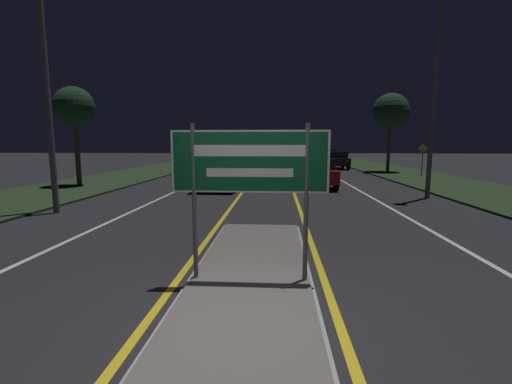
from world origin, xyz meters
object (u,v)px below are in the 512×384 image
(car_receding_2, at_px, (326,156))
(car_approaching_0, at_px, (220,172))
(car_receding_0, at_px, (315,172))
(car_receding_1, at_px, (336,160))
(highway_sign, at_px, (250,169))
(streetlight_right_near, at_px, (440,18))
(warning_sign, at_px, (423,156))
(streetlight_left_near, at_px, (40,8))

(car_receding_2, height_order, car_approaching_0, car_receding_2)
(car_receding_0, xyz_separation_m, car_receding_1, (3.26, 13.11, 0.04))
(highway_sign, distance_m, streetlight_right_near, 12.00)
(streetlight_right_near, xyz_separation_m, car_receding_1, (-0.80, 16.54, -5.96))
(car_receding_2, distance_m, car_approaching_0, 24.47)
(car_receding_0, relative_size, car_approaching_0, 1.05)
(car_receding_0, relative_size, warning_sign, 2.08)
(warning_sign, bearing_deg, car_receding_0, -142.34)
(car_receding_1, xyz_separation_m, warning_sign, (4.34, -7.24, 0.54))
(streetlight_left_near, xyz_separation_m, car_receding_2, (12.40, 29.25, -5.19))
(streetlight_left_near, height_order, car_receding_2, streetlight_left_near)
(warning_sign, bearing_deg, streetlight_left_near, -141.45)
(highway_sign, distance_m, car_receding_2, 34.89)
(streetlight_right_near, height_order, car_receding_1, streetlight_right_near)
(car_receding_2, relative_size, warning_sign, 2.19)
(car_receding_1, relative_size, warning_sign, 2.02)
(car_receding_2, xyz_separation_m, car_approaching_0, (-8.30, -23.02, -0.03))
(streetlight_left_near, bearing_deg, streetlight_right_near, 16.28)
(car_approaching_0, bearing_deg, highway_sign, -78.25)
(highway_sign, height_order, car_approaching_0, highway_sign)
(car_receding_1, bearing_deg, car_receding_0, -103.96)
(highway_sign, bearing_deg, streetlight_left_near, 141.56)
(car_receding_1, height_order, car_approaching_0, car_receding_1)
(car_receding_0, bearing_deg, car_receding_2, 80.63)
(streetlight_left_near, xyz_separation_m, streetlight_right_near, (12.81, 3.74, 0.75))
(highway_sign, height_order, car_receding_2, highway_sign)
(car_receding_0, height_order, car_approaching_0, car_approaching_0)
(streetlight_left_near, height_order, streetlight_right_near, streetlight_right_near)
(highway_sign, bearing_deg, warning_sign, 61.40)
(highway_sign, height_order, warning_sign, highway_sign)
(streetlight_right_near, bearing_deg, car_receding_2, 90.93)
(highway_sign, relative_size, streetlight_right_near, 0.21)
(streetlight_right_near, bearing_deg, car_receding_1, 92.75)
(highway_sign, xyz_separation_m, streetlight_left_near, (-6.45, 5.12, 4.25))
(car_receding_0, distance_m, car_approaching_0, 4.76)
(car_approaching_0, height_order, warning_sign, warning_sign)
(streetlight_right_near, distance_m, car_receding_1, 17.60)
(car_receding_0, distance_m, warning_sign, 9.62)
(highway_sign, relative_size, streetlight_left_near, 0.26)
(highway_sign, xyz_separation_m, car_approaching_0, (-2.36, 11.35, -0.98))
(streetlight_left_near, relative_size, streetlight_right_near, 0.81)
(streetlight_left_near, bearing_deg, warning_sign, 38.55)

